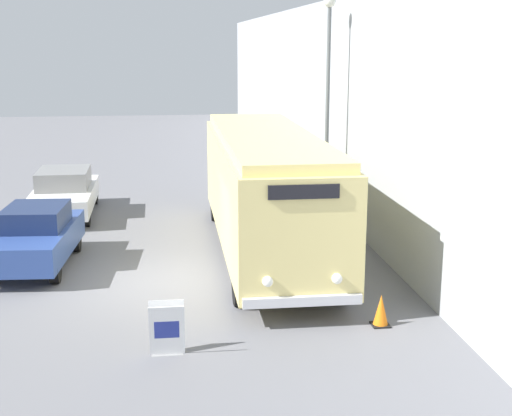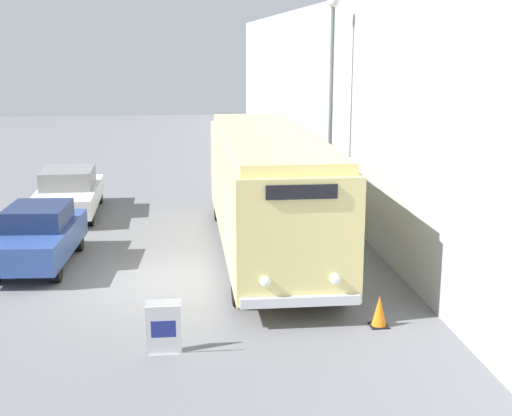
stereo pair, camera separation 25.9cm
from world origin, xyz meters
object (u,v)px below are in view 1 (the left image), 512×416
sign_board (167,330)px  traffic_cone (381,310)px  parked_car_near (36,237)px  parked_car_mid (64,193)px  streetlamp (328,80)px  vintage_bus (266,187)px

sign_board → traffic_cone: bearing=11.0°
sign_board → parked_car_near: size_ratio=0.24×
sign_board → parked_car_near: 6.56m
sign_board → parked_car_mid: bearing=106.4°
parked_car_near → traffic_cone: size_ratio=6.30×
streetlamp → parked_car_near: size_ratio=1.69×
parked_car_near → parked_car_mid: parked_car_near is taller
vintage_bus → sign_board: size_ratio=10.73×
vintage_bus → parked_car_near: size_ratio=2.57×
sign_board → vintage_bus: bearing=66.4°
parked_car_near → traffic_cone: (7.53, -4.85, -0.46)m
parked_car_mid → streetlamp: bearing=-14.4°
parked_car_mid → traffic_cone: parked_car_mid is taller
sign_board → streetlamp: streetlamp is taller
sign_board → parked_car_near: parked_car_near is taller
vintage_bus → streetlamp: size_ratio=1.52×
parked_car_near → traffic_cone: 8.97m
vintage_bus → sign_board: 6.83m
streetlamp → sign_board: bearing=-118.3°
sign_board → traffic_cone: (4.27, 0.83, -0.16)m
streetlamp → parked_car_mid: size_ratio=1.51×
sign_board → parked_car_mid: parked_car_mid is taller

